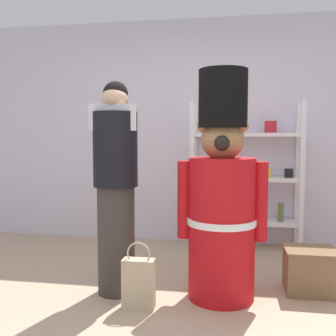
{
  "coord_description": "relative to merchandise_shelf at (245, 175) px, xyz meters",
  "views": [
    {
      "loc": [
        0.43,
        -2.38,
        1.23
      ],
      "look_at": [
        -0.05,
        0.52,
        1.0
      ],
      "focal_mm": 41.25,
      "sensor_mm": 36.0,
      "label": 1
    }
  ],
  "objects": [
    {
      "name": "merchandise_shelf",
      "position": [
        0.0,
        0.0,
        0.0
      ],
      "size": [
        1.21,
        0.35,
        1.62
      ],
      "color": "white",
      "rests_on": "ground_plane"
    },
    {
      "name": "teddy_bear_guard",
      "position": [
        -0.22,
        -1.44,
        -0.06
      ],
      "size": [
        0.68,
        0.53,
        1.73
      ],
      "color": "red",
      "rests_on": "ground_plane"
    },
    {
      "name": "back_wall",
      "position": [
        -0.58,
        0.22,
        0.48
      ],
      "size": [
        6.4,
        0.12,
        2.6
      ],
      "primitive_type": "cube",
      "color": "silver",
      "rests_on": "ground_plane"
    },
    {
      "name": "person_shopper",
      "position": [
        -1.04,
        -1.48,
        0.04
      ],
      "size": [
        0.36,
        0.34,
        1.67
      ],
      "color": "#38332D",
      "rests_on": "ground_plane"
    },
    {
      "name": "ground_plane",
      "position": [
        -0.58,
        -1.98,
        -0.82
      ],
      "size": [
        6.4,
        6.4,
        0.0
      ],
      "primitive_type": "plane",
      "color": "tan"
    },
    {
      "name": "shopping_bag",
      "position": [
        -0.8,
        -1.74,
        -0.63
      ],
      "size": [
        0.23,
        0.11,
        0.49
      ],
      "color": "#C1AD89",
      "rests_on": "ground_plane"
    },
    {
      "name": "display_crate",
      "position": [
        0.48,
        -1.22,
        -0.64
      ],
      "size": [
        0.39,
        0.35,
        0.35
      ],
      "color": "brown",
      "rests_on": "ground_plane"
    }
  ]
}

